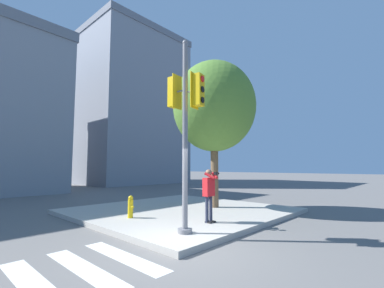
# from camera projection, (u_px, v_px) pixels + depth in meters

# --- Properties ---
(ground_plane) EXTENTS (160.00, 160.00, 0.00)m
(ground_plane) POSITION_uv_depth(u_px,v_px,m) (179.00, 249.00, 6.20)
(ground_plane) COLOR slate
(sidewalk_corner) EXTENTS (8.00, 8.00, 0.17)m
(sidewalk_corner) POSITION_uv_depth(u_px,v_px,m) (180.00, 211.00, 11.14)
(sidewalk_corner) COLOR #ADA89E
(sidewalk_corner) RESTS_ON ground_plane
(traffic_signal_pole) EXTENTS (0.52, 1.18, 5.55)m
(traffic_signal_pole) POSITION_uv_depth(u_px,v_px,m) (185.00, 116.00, 7.36)
(traffic_signal_pole) COLOR slate
(traffic_signal_pole) RESTS_ON sidewalk_corner
(person_photographer) EXTENTS (0.50, 0.53, 1.74)m
(person_photographer) POSITION_uv_depth(u_px,v_px,m) (209.00, 190.00, 8.51)
(person_photographer) COLOR black
(person_photographer) RESTS_ON sidewalk_corner
(street_tree) EXTENTS (3.85, 3.85, 6.77)m
(street_tree) POSITION_uv_depth(u_px,v_px,m) (214.00, 107.00, 12.01)
(street_tree) COLOR brown
(street_tree) RESTS_ON sidewalk_corner
(fire_hydrant) EXTENTS (0.19, 0.25, 0.79)m
(fire_hydrant) POSITION_uv_depth(u_px,v_px,m) (131.00, 207.00, 9.21)
(fire_hydrant) COLOR yellow
(fire_hydrant) RESTS_ON sidewalk_corner
(building_right) EXTENTS (11.97, 12.77, 18.89)m
(building_right) POSITION_uv_depth(u_px,v_px,m) (125.00, 110.00, 33.82)
(building_right) COLOR gray
(building_right) RESTS_ON ground_plane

